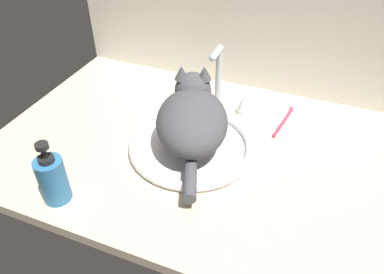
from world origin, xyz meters
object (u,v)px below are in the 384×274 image
Objects in this scene: sink_basin at (192,145)px; toothbrush at (285,119)px; cat at (192,116)px; faucet at (217,87)px; soap_pump_bottle at (53,179)px.

sink_basin is 31.63cm from toothbrush.
cat is 2.04× the size of toothbrush.
faucet reaches higher than toothbrush.
toothbrush is (22.67, 20.86, -9.15)cm from cat.
sink_basin is 37.81cm from soap_pump_bottle.
toothbrush is (45.26, 52.07, -5.81)cm from soap_pump_bottle.
faucet is at bearing 90.00° from sink_basin.
soap_pump_bottle is at bearing -128.45° from sink_basin.
soap_pump_bottle is at bearing -114.62° from faucet.
faucet is at bearing 65.38° from soap_pump_bottle.
cat reaches higher than toothbrush.
toothbrush is at bearing 42.62° from cat.
toothbrush is at bearing 45.99° from sink_basin.
sink_basin is 1.63× the size of faucet.
sink_basin is at bearing -134.01° from toothbrush.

